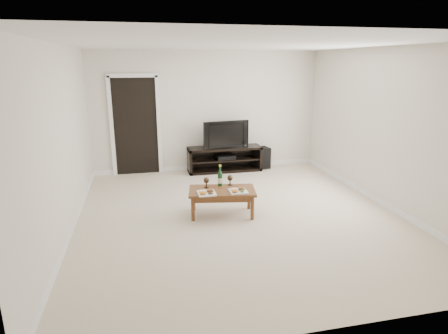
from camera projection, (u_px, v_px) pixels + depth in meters
floor at (239, 215)px, 5.97m from camera, size 5.50×5.50×0.00m
back_wall at (207, 112)px, 8.22m from camera, size 5.00×0.04×2.60m
ceiling at (240, 42)px, 5.26m from camera, size 5.00×5.50×0.04m
doorway at (136, 127)px, 7.94m from camera, size 0.90×0.02×2.05m
media_console at (225, 159)px, 8.31m from camera, size 1.63×0.45×0.55m
television at (225, 134)px, 8.16m from camera, size 1.04×0.28×0.59m
av_receiver at (226, 157)px, 8.29m from camera, size 0.41×0.32×0.08m
subwoofer at (261, 158)px, 8.56m from camera, size 0.38×0.38×0.48m
coffee_table at (222, 202)px, 5.94m from camera, size 1.11×0.73×0.42m
plate_left at (207, 192)px, 5.68m from camera, size 0.27×0.27×0.07m
plate_right at (238, 190)px, 5.77m from camera, size 0.27×0.27×0.07m
wine_bottle at (220, 175)px, 6.03m from camera, size 0.07×0.07×0.35m
goblet_left at (206, 182)px, 5.96m from camera, size 0.09×0.09×0.17m
goblet_right at (230, 180)px, 6.08m from camera, size 0.09×0.09×0.17m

